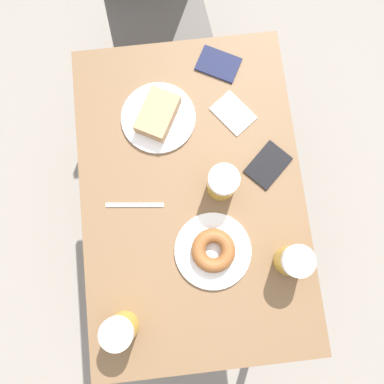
{
  "coord_description": "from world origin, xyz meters",
  "views": [
    {
      "loc": [
        -0.02,
        -0.19,
        1.84
      ],
      "look_at": [
        0.0,
        0.0,
        0.79
      ],
      "focal_mm": 35.0,
      "sensor_mm": 36.0,
      "label": 1
    }
  ],
  "objects": [
    {
      "name": "ground_plane",
      "position": [
        0.0,
        0.0,
        0.0
      ],
      "size": [
        8.0,
        8.0,
        0.0
      ],
      "primitive_type": "plane",
      "color": "gray"
    },
    {
      "name": "table",
      "position": [
        0.0,
        0.0,
        0.69
      ],
      "size": [
        0.65,
        0.98,
        0.77
      ],
      "color": "brown",
      "rests_on": "ground_plane"
    },
    {
      "name": "plate_with_cake",
      "position": [
        -0.07,
        0.24,
        0.79
      ],
      "size": [
        0.22,
        0.22,
        0.05
      ],
      "color": "white",
      "rests_on": "table"
    },
    {
      "name": "plate_with_donut",
      "position": [
        0.04,
        -0.17,
        0.79
      ],
      "size": [
        0.22,
        0.22,
        0.05
      ],
      "color": "white",
      "rests_on": "table"
    },
    {
      "name": "beer_mug_left",
      "position": [
        0.25,
        -0.22,
        0.83
      ],
      "size": [
        0.08,
        0.08,
        0.12
      ],
      "color": "gold",
      "rests_on": "table"
    },
    {
      "name": "beer_mug_center",
      "position": [
        0.09,
        0.01,
        0.83
      ],
      "size": [
        0.08,
        0.08,
        0.12
      ],
      "color": "gold",
      "rests_on": "table"
    },
    {
      "name": "beer_mug_right",
      "position": [
        -0.23,
        -0.35,
        0.83
      ],
      "size": [
        0.08,
        0.08,
        0.12
      ],
      "color": "gold",
      "rests_on": "table"
    },
    {
      "name": "napkin_folded",
      "position": [
        0.15,
        0.23,
        0.77
      ],
      "size": [
        0.14,
        0.15,
        0.0
      ],
      "rotation": [
        0.0,
        0.0,
        2.21
      ],
      "color": "white",
      "rests_on": "table"
    },
    {
      "name": "fork",
      "position": [
        -0.17,
        -0.02,
        0.77
      ],
      "size": [
        0.17,
        0.03,
        0.0
      ],
      "rotation": [
        0.0,
        0.0,
        1.46
      ],
      "color": "silver",
      "rests_on": "table"
    },
    {
      "name": "passport_near_edge",
      "position": [
        0.23,
        0.06,
        0.77
      ],
      "size": [
        0.15,
        0.15,
        0.01
      ],
      "rotation": [
        0.0,
        0.0,
        2.32
      ],
      "color": "black",
      "rests_on": "table"
    },
    {
      "name": "passport_far_edge",
      "position": [
        0.13,
        0.39,
        0.77
      ],
      "size": [
        0.15,
        0.14,
        0.01
      ],
      "rotation": [
        0.0,
        0.0,
        1.07
      ],
      "color": "#141938",
      "rests_on": "table"
    }
  ]
}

